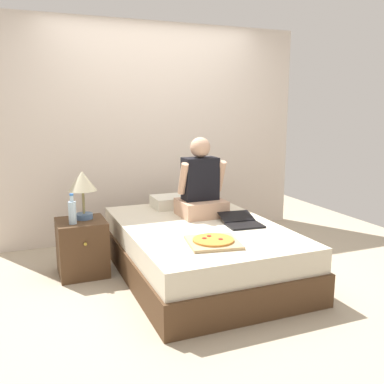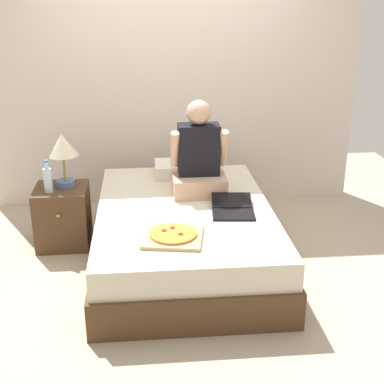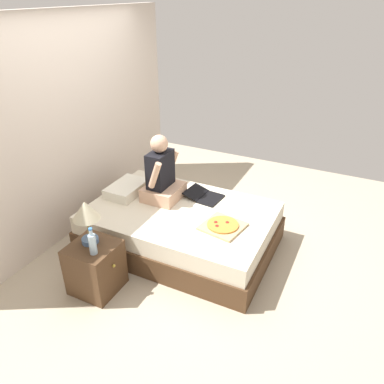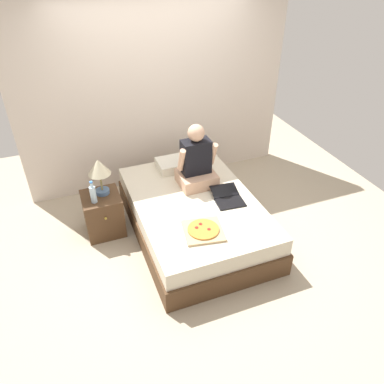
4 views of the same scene
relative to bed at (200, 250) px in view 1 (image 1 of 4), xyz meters
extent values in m
plane|color=tan|center=(0.00, 0.00, -0.24)|extent=(5.68, 5.68, 0.00)
cube|color=beige|center=(0.00, 1.40, 1.01)|extent=(3.68, 0.12, 2.50)
cube|color=#4C331E|center=(0.00, 0.00, -0.10)|extent=(1.40, 2.08, 0.27)
cube|color=beige|center=(0.00, 0.00, 0.14)|extent=(1.36, 2.02, 0.21)
cube|color=#4C331E|center=(-1.02, 0.41, 0.02)|extent=(0.44, 0.44, 0.52)
sphere|color=gold|center=(-1.02, 0.18, 0.13)|extent=(0.03, 0.03, 0.03)
cylinder|color=#4C6B93|center=(-0.98, 0.46, 0.31)|extent=(0.16, 0.16, 0.05)
cylinder|color=olive|center=(-0.98, 0.46, 0.44)|extent=(0.02, 0.02, 0.22)
cone|color=beige|center=(-0.98, 0.46, 0.64)|extent=(0.26, 0.26, 0.18)
cylinder|color=silver|center=(-1.10, 0.32, 0.38)|extent=(0.07, 0.07, 0.20)
cylinder|color=silver|center=(-1.10, 0.32, 0.51)|extent=(0.03, 0.03, 0.06)
cylinder|color=blue|center=(-1.10, 0.32, 0.55)|extent=(0.04, 0.04, 0.02)
cube|color=silver|center=(0.05, 0.76, 0.30)|extent=(0.52, 0.34, 0.12)
cube|color=tan|center=(0.15, 0.31, 0.32)|extent=(0.44, 0.40, 0.16)
cube|color=black|center=(0.15, 0.34, 0.61)|extent=(0.34, 0.20, 0.42)
sphere|color=tan|center=(0.15, 0.34, 0.92)|extent=(0.20, 0.20, 0.20)
cylinder|color=tan|center=(-0.05, 0.29, 0.63)|extent=(0.07, 0.18, 0.32)
cylinder|color=tan|center=(0.35, 0.29, 0.63)|extent=(0.07, 0.18, 0.32)
cube|color=black|center=(0.36, -0.21, 0.25)|extent=(0.34, 0.25, 0.02)
cube|color=black|center=(0.38, -0.01, 0.29)|extent=(0.33, 0.22, 0.06)
cube|color=tan|center=(-0.12, -0.56, 0.26)|extent=(0.46, 0.46, 0.02)
cylinder|color=#CC7F33|center=(-0.12, -0.56, 0.28)|extent=(0.33, 0.33, 0.02)
cylinder|color=maroon|center=(-0.18, -0.52, 0.29)|extent=(0.04, 0.04, 0.00)
cylinder|color=maroon|center=(-0.07, -0.59, 0.29)|extent=(0.04, 0.04, 0.00)
cylinder|color=maroon|center=(-0.12, -0.48, 0.29)|extent=(0.04, 0.04, 0.00)
camera|label=1|loc=(-1.51, -3.51, 1.32)|focal=40.00mm
camera|label=2|loc=(-0.30, -3.90, 1.87)|focal=50.00mm
camera|label=3|loc=(-3.17, -1.71, 2.43)|focal=35.00mm
camera|label=4|loc=(-1.30, -3.28, 2.81)|focal=35.00mm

